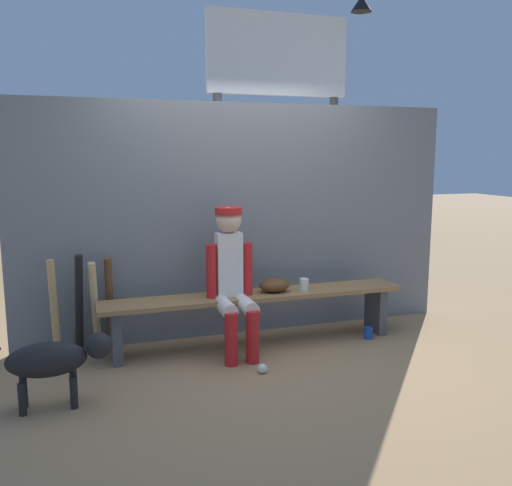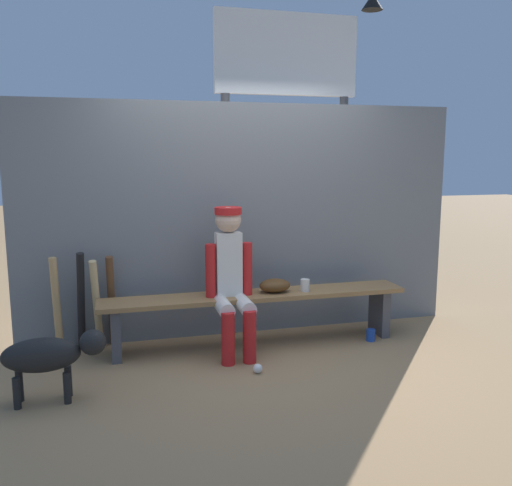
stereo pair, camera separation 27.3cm
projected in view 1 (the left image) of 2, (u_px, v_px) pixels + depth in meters
name	position (u px, v px, depth m)	size (l,w,h in m)	color
ground_plane	(256.00, 345.00, 4.87)	(30.00, 30.00, 0.00)	#9E7A51
chainlink_fence	(243.00, 221.00, 5.06)	(4.14, 0.03, 2.15)	slate
dugout_bench	(256.00, 304.00, 4.80)	(2.72, 0.36, 0.48)	olive
player_seated	(232.00, 276.00, 4.58)	(0.41, 0.55, 1.25)	silver
baseball_glove	(274.00, 285.00, 4.83)	(0.28, 0.20, 0.12)	#593819
bat_wood_dark	(110.00, 303.00, 4.69)	(0.06, 0.06, 0.83)	brown
bat_wood_natural	(95.00, 307.00, 4.60)	(0.06, 0.06, 0.82)	tan
bat_aluminum_black	(79.00, 305.00, 4.56)	(0.06, 0.06, 0.89)	black
bat_wood_tan	(54.00, 309.00, 4.48)	(0.06, 0.06, 0.85)	tan
baseball	(262.00, 368.00, 4.24)	(0.07, 0.07, 0.07)	white
cup_on_ground	(368.00, 333.00, 5.03)	(0.08, 0.08, 0.11)	#1E47AD
cup_on_bench	(304.00, 285.00, 4.88)	(0.08, 0.08, 0.11)	silver
scoreboard	(283.00, 91.00, 6.14)	(1.92, 0.27, 3.47)	#3F3F42
dog	(56.00, 359.00, 3.63)	(0.84, 0.20, 0.49)	black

